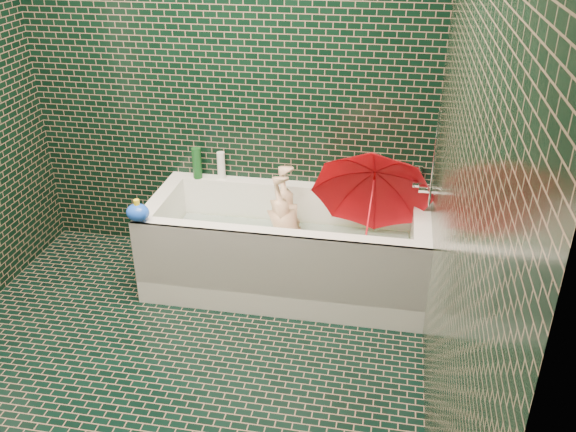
% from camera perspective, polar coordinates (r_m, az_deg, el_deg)
% --- Properties ---
extents(floor, '(2.80, 2.80, 0.00)m').
position_cam_1_polar(floor, '(3.27, -11.58, -15.19)').
color(floor, black).
rests_on(floor, ground).
extents(wall_back, '(2.80, 0.00, 2.80)m').
position_cam_1_polar(wall_back, '(3.85, -5.82, 13.34)').
color(wall_back, black).
rests_on(wall_back, floor).
extents(wall_right, '(0.00, 2.80, 2.80)m').
position_cam_1_polar(wall_right, '(2.40, 15.66, 3.43)').
color(wall_right, black).
rests_on(wall_right, floor).
extents(bathtub, '(1.70, 0.75, 0.55)m').
position_cam_1_polar(bathtub, '(3.81, -0.13, -3.73)').
color(bathtub, white).
rests_on(bathtub, floor).
extents(bath_mat, '(1.35, 0.47, 0.01)m').
position_cam_1_polar(bath_mat, '(3.85, -0.08, -4.30)').
color(bath_mat, green).
rests_on(bath_mat, bathtub).
extents(water, '(1.48, 0.53, 0.00)m').
position_cam_1_polar(water, '(3.78, -0.08, -2.45)').
color(water, silver).
rests_on(water, bathtub).
extents(faucet, '(0.18, 0.19, 0.55)m').
position_cam_1_polar(faucet, '(3.51, 13.08, 3.04)').
color(faucet, silver).
rests_on(faucet, wall_right).
extents(child, '(0.92, 0.40, 0.30)m').
position_cam_1_polar(child, '(3.80, 0.05, -2.03)').
color(child, '#DCAF8A').
rests_on(child, bathtub).
extents(umbrella, '(0.89, 1.00, 1.05)m').
position_cam_1_polar(umbrella, '(3.52, 7.68, 0.72)').
color(umbrella, red).
rests_on(umbrella, bathtub).
extents(soap_bottle_a, '(0.13, 0.13, 0.25)m').
position_cam_1_polar(soap_bottle_a, '(3.88, 12.43, 1.89)').
color(soap_bottle_a, white).
rests_on(soap_bottle_a, bathtub).
extents(soap_bottle_b, '(0.10, 0.10, 0.19)m').
position_cam_1_polar(soap_bottle_b, '(3.90, 11.50, 2.12)').
color(soap_bottle_b, '#3E1C6A').
rests_on(soap_bottle_b, bathtub).
extents(soap_bottle_c, '(0.15, 0.15, 0.16)m').
position_cam_1_polar(soap_bottle_c, '(3.91, 10.88, 2.27)').
color(soap_bottle_c, '#13451B').
rests_on(soap_bottle_c, bathtub).
extents(bottle_right_tall, '(0.07, 0.07, 0.21)m').
position_cam_1_polar(bottle_right_tall, '(3.87, 8.60, 3.91)').
color(bottle_right_tall, '#13451B').
rests_on(bottle_right_tall, bathtub).
extents(bottle_right_pump, '(0.07, 0.07, 0.18)m').
position_cam_1_polar(bottle_right_pump, '(3.88, 12.02, 3.40)').
color(bottle_right_pump, silver).
rests_on(bottle_right_pump, bathtub).
extents(bottle_left_tall, '(0.07, 0.07, 0.21)m').
position_cam_1_polar(bottle_left_tall, '(4.04, -8.52, 4.92)').
color(bottle_left_tall, '#13451B').
rests_on(bottle_left_tall, bathtub).
extents(bottle_left_short, '(0.07, 0.07, 0.18)m').
position_cam_1_polar(bottle_left_short, '(4.02, -6.27, 4.75)').
color(bottle_left_short, white).
rests_on(bottle_left_short, bathtub).
extents(rubber_duck, '(0.13, 0.10, 0.10)m').
position_cam_1_polar(rubber_duck, '(3.88, 10.10, 2.90)').
color(rubber_duck, yellow).
rests_on(rubber_duck, bathtub).
extents(bath_toy, '(0.14, 0.11, 0.13)m').
position_cam_1_polar(bath_toy, '(3.56, -13.88, 0.35)').
color(bath_toy, blue).
rests_on(bath_toy, bathtub).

